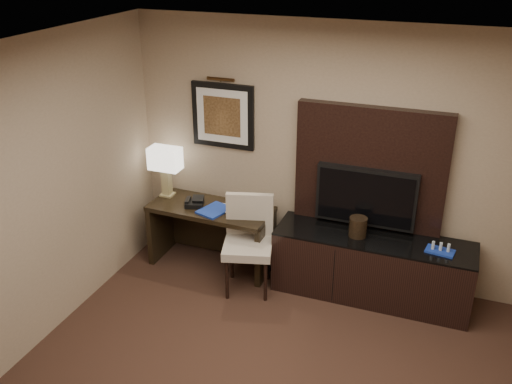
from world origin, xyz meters
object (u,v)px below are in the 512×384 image
at_px(table_lamp, 166,171).
at_px(ice_bucket, 358,227).
at_px(desk, 212,236).
at_px(minibar_tray, 441,248).
at_px(credenza, 371,267).
at_px(tv, 366,197).
at_px(desk_chair, 248,246).
at_px(desk_phone, 195,202).

height_order(table_lamp, ice_bucket, table_lamp).
bearing_deg(desk, minibar_tray, 0.94).
bearing_deg(credenza, tv, 128.85).
xyz_separation_m(desk_chair, minibar_tray, (1.85, 0.27, 0.21)).
bearing_deg(ice_bucket, desk_phone, -178.93).
xyz_separation_m(desk_chair, desk_phone, (-0.73, 0.28, 0.25)).
distance_m(credenza, minibar_tray, 0.74).
distance_m(desk, credenza, 1.77).
distance_m(desk, tv, 1.77).
height_order(tv, desk_phone, tv).
bearing_deg(desk, desk_chair, -27.59).
bearing_deg(credenza, table_lamp, 177.83).
distance_m(desk_phone, ice_bucket, 1.78).
bearing_deg(desk_chair, desk_phone, 143.58).
distance_m(credenza, desk_phone, 1.99).
distance_m(ice_bucket, minibar_tray, 0.80).
bearing_deg(desk_phone, desk, -2.32).
relative_size(table_lamp, ice_bucket, 3.02).
xyz_separation_m(table_lamp, ice_bucket, (2.19, -0.11, -0.24)).
bearing_deg(desk, desk_phone, -164.69).
xyz_separation_m(credenza, desk_phone, (-1.94, -0.05, 0.43)).
xyz_separation_m(tv, table_lamp, (-2.21, -0.09, -0.00)).
bearing_deg(credenza, minibar_tray, -4.92).
xyz_separation_m(desk, ice_bucket, (1.61, -0.01, 0.42)).
bearing_deg(desk, table_lamp, 171.90).
bearing_deg(minibar_tray, tv, 162.95).
distance_m(desk, desk_phone, 0.44).
relative_size(credenza, desk_phone, 10.48).
xyz_separation_m(credenza, tv, (-0.15, 0.18, 0.68)).
distance_m(table_lamp, desk_phone, 0.50).
xyz_separation_m(desk_phone, ice_bucket, (1.78, 0.03, 0.01)).
relative_size(desk, desk_phone, 7.14).
bearing_deg(desk_chair, table_lamp, 144.09).
xyz_separation_m(credenza, table_lamp, (-2.36, 0.10, 0.68)).
bearing_deg(desk_phone, desk_chair, -36.38).
height_order(table_lamp, desk_phone, table_lamp).
bearing_deg(ice_bucket, tv, 83.53).
bearing_deg(table_lamp, tv, 2.21).
relative_size(desk, desk_chair, 1.31).
relative_size(desk, minibar_tray, 5.11).
distance_m(desk_chair, minibar_tray, 1.88).
distance_m(desk, table_lamp, 0.89).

